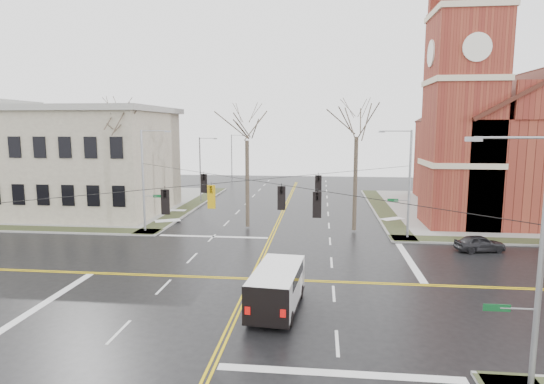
# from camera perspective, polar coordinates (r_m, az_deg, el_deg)

# --- Properties ---
(ground) EXTENTS (120.00, 120.00, 0.00)m
(ground) POSITION_cam_1_polar(r_m,az_deg,el_deg) (28.85, -2.51, -10.83)
(ground) COLOR black
(ground) RESTS_ON ground
(sidewalks) EXTENTS (80.00, 80.00, 0.17)m
(sidewalks) POSITION_cam_1_polar(r_m,az_deg,el_deg) (28.82, -2.51, -10.68)
(sidewalks) COLOR gray
(sidewalks) RESTS_ON ground
(road_markings) EXTENTS (100.00, 100.00, 0.01)m
(road_markings) POSITION_cam_1_polar(r_m,az_deg,el_deg) (28.85, -2.51, -10.82)
(road_markings) COLOR gold
(road_markings) RESTS_ON ground
(church) EXTENTS (24.28, 27.48, 27.50)m
(church) POSITION_cam_1_polar(r_m,az_deg,el_deg) (55.68, 28.09, 6.24)
(church) COLOR maroon
(church) RESTS_ON ground
(civic_building_a) EXTENTS (18.00, 14.00, 11.00)m
(civic_building_a) POSITION_cam_1_polar(r_m,az_deg,el_deg) (53.90, -22.90, 3.40)
(civic_building_a) COLOR gray
(civic_building_a) RESTS_ON ground
(signal_pole_ne) EXTENTS (2.75, 0.22, 9.00)m
(signal_pole_ne) POSITION_cam_1_polar(r_m,az_deg,el_deg) (39.36, 16.63, 1.36)
(signal_pole_ne) COLOR gray
(signal_pole_ne) RESTS_ON ground
(signal_pole_nw) EXTENTS (2.75, 0.22, 9.00)m
(signal_pole_nw) POSITION_cam_1_polar(r_m,az_deg,el_deg) (41.70, -15.66, 1.76)
(signal_pole_nw) COLOR gray
(signal_pole_nw) RESTS_ON ground
(signal_pole_se) EXTENTS (2.75, 0.22, 9.00)m
(signal_pole_se) POSITION_cam_1_polar(r_m,az_deg,el_deg) (17.59, 30.18, -7.59)
(signal_pole_se) COLOR gray
(signal_pole_se) RESTS_ON ground
(span_wires) EXTENTS (23.02, 23.02, 0.03)m
(span_wires) POSITION_cam_1_polar(r_m,az_deg,el_deg) (27.46, -2.59, 1.50)
(span_wires) COLOR black
(span_wires) RESTS_ON ground
(traffic_signals) EXTENTS (8.21, 8.26, 1.30)m
(traffic_signals) POSITION_cam_1_polar(r_m,az_deg,el_deg) (26.91, -2.80, -0.25)
(traffic_signals) COLOR black
(traffic_signals) RESTS_ON ground
(streetlight_north_a) EXTENTS (2.30, 0.20, 8.00)m
(streetlight_north_a) POSITION_cam_1_polar(r_m,az_deg,el_deg) (57.13, -8.87, 3.14)
(streetlight_north_a) COLOR gray
(streetlight_north_a) RESTS_ON ground
(streetlight_north_b) EXTENTS (2.30, 0.20, 8.00)m
(streetlight_north_b) POSITION_cam_1_polar(r_m,az_deg,el_deg) (76.57, -4.98, 4.47)
(streetlight_north_b) COLOR gray
(streetlight_north_b) RESTS_ON ground
(cargo_van) EXTENTS (2.70, 5.88, 2.17)m
(cargo_van) POSITION_cam_1_polar(r_m,az_deg,el_deg) (24.07, 0.71, -11.51)
(cargo_van) COLOR white
(cargo_van) RESTS_ON ground
(parked_car_a) EXTENTS (3.90, 2.17, 1.26)m
(parked_car_a) POSITION_cam_1_polar(r_m,az_deg,el_deg) (38.12, 24.61, -5.87)
(parked_car_a) COLOR black
(parked_car_a) RESTS_ON ground
(tree_nw_far) EXTENTS (4.00, 4.00, 13.03)m
(tree_nw_far) POSITION_cam_1_polar(r_m,az_deg,el_deg) (44.98, -18.73, 7.78)
(tree_nw_far) COLOR #3A3125
(tree_nw_far) RESTS_ON ground
(tree_nw_near) EXTENTS (4.00, 4.00, 12.01)m
(tree_nw_near) POSITION_cam_1_polar(r_m,az_deg,el_deg) (41.65, -3.17, 7.20)
(tree_nw_near) COLOR #3A3125
(tree_nw_near) RESTS_ON ground
(tree_ne) EXTENTS (4.00, 4.00, 12.57)m
(tree_ne) POSITION_cam_1_polar(r_m,az_deg,el_deg) (40.78, 10.57, 7.61)
(tree_ne) COLOR #3A3125
(tree_ne) RESTS_ON ground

